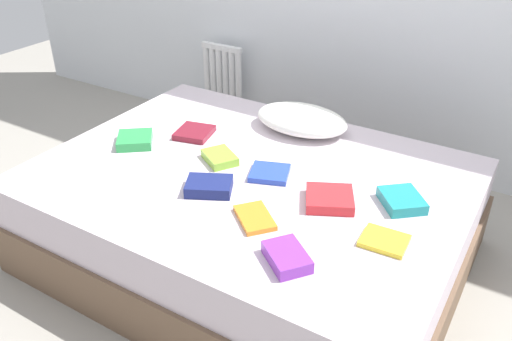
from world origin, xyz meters
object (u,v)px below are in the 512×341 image
(radiator, at_px, (223,80))
(textbook_teal, at_px, (402,200))
(textbook_red, at_px, (330,199))
(textbook_blue, at_px, (270,173))
(textbook_orange, at_px, (255,218))
(textbook_purple, at_px, (287,257))
(textbook_maroon, at_px, (194,133))
(bed, at_px, (251,215))
(textbook_yellow, at_px, (384,241))
(textbook_navy, at_px, (209,186))
(textbook_green, at_px, (135,140))
(pillow, at_px, (302,120))
(textbook_lime, at_px, (220,157))

(radiator, bearing_deg, textbook_teal, -33.33)
(textbook_red, height_order, textbook_blue, textbook_red)
(textbook_orange, bearing_deg, textbook_purple, 5.47)
(textbook_red, relative_size, textbook_maroon, 1.06)
(textbook_orange, distance_m, textbook_blue, 0.36)
(textbook_purple, distance_m, textbook_maroon, 1.12)
(textbook_teal, bearing_deg, bed, -123.09)
(textbook_blue, height_order, textbook_yellow, textbook_blue)
(radiator, distance_m, textbook_blue, 1.61)
(textbook_navy, xyz_separation_m, textbook_maroon, (-0.39, 0.41, -0.01))
(radiator, bearing_deg, bed, -50.52)
(bed, xyz_separation_m, radiator, (-0.99, 1.20, 0.13))
(textbook_red, distance_m, textbook_green, 1.08)
(radiator, bearing_deg, pillow, -34.36)
(radiator, xyz_separation_m, textbook_yellow, (1.71, -1.39, 0.14))
(textbook_orange, height_order, textbook_lime, textbook_lime)
(textbook_lime, bearing_deg, textbook_maroon, -178.25)
(textbook_yellow, bearing_deg, textbook_purple, -134.92)
(radiator, height_order, textbook_teal, radiator)
(pillow, relative_size, textbook_maroon, 2.73)
(bed, bearing_deg, textbook_blue, 8.99)
(pillow, height_order, textbook_yellow, pillow)
(textbook_lime, bearing_deg, radiator, 156.14)
(textbook_lime, height_order, textbook_maroon, textbook_lime)
(textbook_red, xyz_separation_m, textbook_navy, (-0.49, -0.19, 0.00))
(textbook_green, bearing_deg, textbook_maroon, 12.20)
(textbook_purple, relative_size, textbook_lime, 1.04)
(radiator, bearing_deg, textbook_purple, -49.38)
(textbook_navy, height_order, textbook_purple, same)
(radiator, distance_m, textbook_maroon, 1.17)
(textbook_green, relative_size, textbook_maroon, 0.95)
(textbook_green, height_order, textbook_purple, textbook_purple)
(pillow, xyz_separation_m, textbook_lime, (-0.18, -0.51, -0.04))
(bed, xyz_separation_m, textbook_lime, (-0.18, 0.01, 0.27))
(textbook_maroon, bearing_deg, textbook_green, -142.66)
(textbook_orange, height_order, textbook_teal, textbook_teal)
(radiator, xyz_separation_m, textbook_teal, (1.68, -1.11, 0.15))
(textbook_navy, xyz_separation_m, textbook_green, (-0.59, 0.17, -0.00))
(textbook_navy, bearing_deg, bed, 47.68)
(textbook_navy, bearing_deg, textbook_maroon, 106.68)
(radiator, distance_m, textbook_green, 1.33)
(bed, distance_m, textbook_orange, 0.47)
(textbook_teal, distance_m, textbook_navy, 0.83)
(radiator, distance_m, textbook_yellow, 2.21)
(pillow, distance_m, textbook_maroon, 0.58)
(pillow, bearing_deg, textbook_yellow, -44.85)
(radiator, xyz_separation_m, textbook_maroon, (0.53, -1.03, 0.14))
(textbook_teal, bearing_deg, textbook_green, -123.73)
(textbook_orange, relative_size, textbook_purple, 1.07)
(bed, relative_size, radiator, 3.76)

